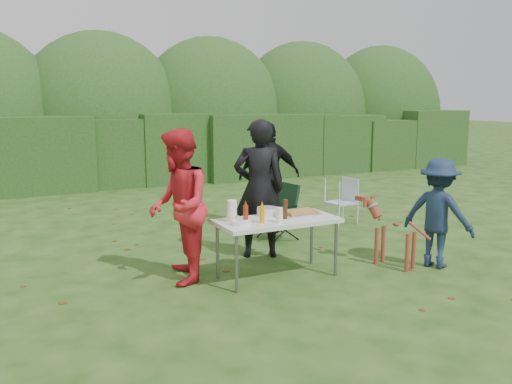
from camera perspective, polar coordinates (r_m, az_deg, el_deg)
name	(u,v)px	position (r m, az deg, el deg)	size (l,w,h in m)	color
ground	(262,280)	(6.71, 0.62, -9.28)	(80.00, 80.00, 0.00)	#1E4211
hedge_row	(116,153)	(14.01, -14.54, 4.05)	(22.00, 1.40, 1.70)	#23471C
shrub_backdrop	(102,120)	(15.52, -15.93, 7.30)	(20.00, 2.60, 3.20)	#3D6628
folding_table	(277,223)	(6.65, 2.26, -3.31)	(1.50, 0.70, 0.74)	silver
person_cook	(259,189)	(7.47, 0.32, 0.34)	(0.70, 0.46, 1.92)	black
person_red_jacket	(179,206)	(6.51, -8.13, -1.52)	(0.90, 0.70, 1.85)	red
person_black_puffy	(269,175)	(9.24, 1.43, 1.77)	(1.05, 0.44, 1.79)	black
child	(438,213)	(7.45, 18.63, -2.12)	(0.93, 0.53, 1.44)	#182945
dog	(395,235)	(7.34, 14.46, -4.38)	(0.91, 0.36, 0.87)	brown
camping_chair	(278,212)	(8.50, 2.30, -2.08)	(0.55, 0.55, 0.88)	black
lawn_chair	(341,201)	(9.71, 8.96, -0.91)	(0.48, 0.48, 0.80)	#5A7DD7
food_tray	(300,214)	(6.90, 4.67, -2.30)	(0.45, 0.30, 0.02)	#B7B7BA
focaccia_bread	(300,212)	(6.89, 4.68, -2.08)	(0.40, 0.26, 0.04)	#B27A3F
mustard_bottle	(262,215)	(6.41, 0.63, -2.39)	(0.06, 0.06, 0.20)	#E89A00
ketchup_bottle	(246,215)	(6.37, -1.10, -2.38)	(0.06, 0.06, 0.22)	maroon
beer_bottle	(285,209)	(6.63, 3.10, -1.81)	(0.06, 0.06, 0.24)	#47230F
paper_towel_roll	(232,211)	(6.47, -2.56, -2.01)	(0.12, 0.12, 0.26)	white
cup_stack	(279,215)	(6.44, 2.48, -2.43)	(0.08, 0.08, 0.18)	white
pasta_bowl	(267,211)	(6.83, 1.19, -2.04)	(0.26, 0.26, 0.10)	silver
plate_stack	(241,223)	(6.34, -1.58, -3.23)	(0.24, 0.24, 0.05)	white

